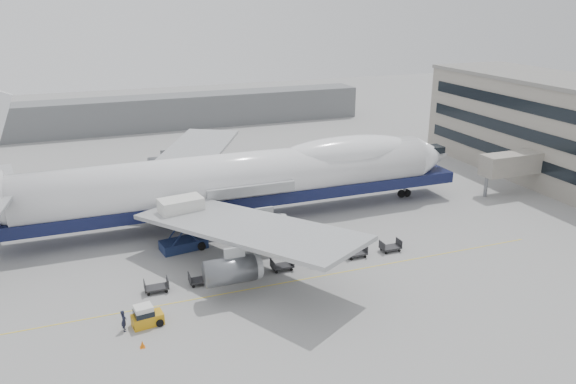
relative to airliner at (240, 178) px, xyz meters
name	(u,v)px	position (x,y,z in m)	size (l,w,h in m)	color
ground	(267,258)	(-0.64, -12.00, -5.62)	(260.00, 260.00, 0.00)	gray
apron_line	(286,283)	(-0.64, -18.00, -5.62)	(60.00, 0.15, 0.01)	gold
hangar	(116,115)	(-10.64, 58.00, -2.12)	(110.00, 8.00, 7.00)	slate
airliner	(240,178)	(0.00, 0.00, 0.00)	(67.00, 55.30, 19.98)	white
catering_truck	(182,221)	(-8.71, -6.30, -2.18)	(5.46, 4.14, 6.13)	#1A274F
baggage_tug	(146,316)	(-14.79, -20.91, -4.76)	(2.82, 1.76, 1.94)	#C68C12
ground_worker	(124,321)	(-16.67, -21.10, -4.65)	(0.71, 0.47, 1.95)	black
traffic_cone	(142,344)	(-15.55, -24.19, -5.32)	(0.43, 0.43, 0.64)	orange
dolly_0	(156,287)	(-13.08, -15.24, -5.09)	(2.30, 1.35, 1.30)	#2D2D30
dolly_1	(201,279)	(-8.72, -15.24, -5.09)	(2.30, 1.35, 1.30)	#2D2D30
dolly_2	(242,272)	(-4.37, -15.24, -5.09)	(2.30, 1.35, 1.30)	#2D2D30
dolly_3	(282,265)	(-0.02, -15.24, -5.09)	(2.30, 1.35, 1.30)	#2D2D30
dolly_4	(320,259)	(4.33, -15.24, -5.09)	(2.30, 1.35, 1.30)	#2D2D30
dolly_5	(356,253)	(8.69, -15.24, -5.09)	(2.30, 1.35, 1.30)	#2D2D30
dolly_6	(390,247)	(13.04, -15.24, -5.09)	(2.30, 1.35, 1.30)	#2D2D30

